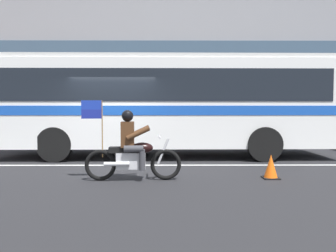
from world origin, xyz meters
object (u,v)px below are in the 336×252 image
(fire_hydrant, at_px, (188,134))
(traffic_cone, at_px, (271,167))
(transit_bus, at_px, (166,99))
(motorcycle_with_rider, at_px, (132,151))

(fire_hydrant, bearing_deg, traffic_cone, -77.07)
(transit_bus, relative_size, motorcycle_with_rider, 4.87)
(transit_bus, distance_m, traffic_cone, 4.60)
(motorcycle_with_rider, bearing_deg, transit_bus, 78.64)
(transit_bus, xyz_separation_m, traffic_cone, (2.39, -3.58, -1.62))
(fire_hydrant, bearing_deg, motorcycle_with_rider, -104.04)
(traffic_cone, bearing_deg, transit_bus, 123.68)
(transit_bus, bearing_deg, motorcycle_with_rider, -101.36)
(transit_bus, height_order, fire_hydrant, transit_bus)
(fire_hydrant, distance_m, traffic_cone, 6.64)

